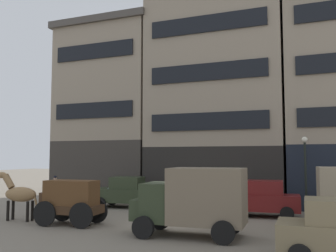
% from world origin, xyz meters
% --- Properties ---
extents(ground_plane, '(120.00, 120.00, 0.00)m').
position_xyz_m(ground_plane, '(0.00, 0.00, 0.00)').
color(ground_plane, slate).
extents(building_far_left, '(7.81, 7.33, 13.11)m').
position_xyz_m(building_far_left, '(-8.58, 9.97, 6.59)').
color(building_far_left, '#38332D').
rests_on(building_far_left, ground_plane).
extents(building_center_left, '(9.40, 7.33, 16.57)m').
position_xyz_m(building_center_left, '(-0.32, 9.96, 8.32)').
color(building_center_left, black).
rests_on(building_center_left, ground_plane).
extents(cargo_wagon, '(3.01, 1.73, 1.98)m').
position_xyz_m(cargo_wagon, '(-4.56, -1.51, 1.15)').
color(cargo_wagon, '#3D2819').
rests_on(cargo_wagon, ground_plane).
extents(draft_horse, '(2.35, 0.73, 2.30)m').
position_xyz_m(draft_horse, '(-7.50, -1.51, 1.27)').
color(draft_horse, '#937047').
rests_on(draft_horse, ground_plane).
extents(delivery_truck_far, '(4.43, 2.31, 2.62)m').
position_xyz_m(delivery_truck_far, '(1.36, -1.93, 1.42)').
color(delivery_truck_far, '#2D3823').
rests_on(delivery_truck_far, ground_plane).
extents(sedan_dark, '(3.84, 2.15, 1.83)m').
position_xyz_m(sedan_dark, '(-4.88, 4.44, 0.91)').
color(sedan_dark, '#2D3823').
rests_on(sedan_dark, ground_plane).
extents(sedan_light, '(3.80, 2.06, 1.83)m').
position_xyz_m(sedan_light, '(3.26, 3.88, 0.91)').
color(sedan_light, maroon).
rests_on(sedan_light, ground_plane).
extents(pedestrian_officer, '(0.48, 0.48, 1.79)m').
position_xyz_m(pedestrian_officer, '(-10.13, 4.56, 0.98)').
color(pedestrian_officer, black).
rests_on(pedestrian_officer, ground_plane).
extents(streetlamp_curbside, '(0.32, 0.32, 4.12)m').
position_xyz_m(streetlamp_curbside, '(5.32, 5.49, 2.67)').
color(streetlamp_curbside, black).
rests_on(streetlamp_curbside, ground_plane).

